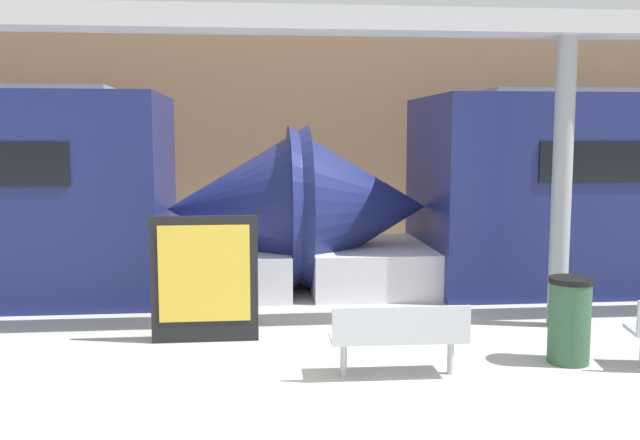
% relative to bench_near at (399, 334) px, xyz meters
% --- Properties ---
extents(ground_plane, '(60.00, 60.00, 0.00)m').
position_rel_bench_near_xyz_m(ground_plane, '(-0.54, -0.88, -0.46)').
color(ground_plane, '#B2AFA8').
extents(station_wall, '(56.00, 0.20, 5.00)m').
position_rel_bench_near_xyz_m(station_wall, '(-0.54, 8.37, 2.04)').
color(station_wall, '#937051').
rests_on(station_wall, ground_plane).
extents(bench_near, '(1.41, 0.46, 0.78)m').
position_rel_bench_near_xyz_m(bench_near, '(0.00, 0.00, 0.00)').
color(bench_near, '#ADB2B7').
rests_on(bench_near, ground_plane).
extents(trash_bin, '(0.47, 0.47, 0.95)m').
position_rel_bench_near_xyz_m(trash_bin, '(1.95, 0.30, 0.01)').
color(trash_bin, '#2D5138').
rests_on(trash_bin, ground_plane).
extents(poster_board, '(1.27, 0.07, 1.53)m').
position_rel_bench_near_xyz_m(poster_board, '(-2.05, 1.49, 0.31)').
color(poster_board, black).
rests_on(poster_board, ground_plane).
extents(support_column_near, '(0.25, 0.25, 3.71)m').
position_rel_bench_near_xyz_m(support_column_near, '(2.48, 1.78, 1.39)').
color(support_column_near, gray).
rests_on(support_column_near, ground_plane).
extents(canopy_beam, '(28.00, 0.60, 0.28)m').
position_rel_bench_near_xyz_m(canopy_beam, '(2.48, 1.78, 3.39)').
color(canopy_beam, '#B7B7BC').
rests_on(canopy_beam, support_column_near).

